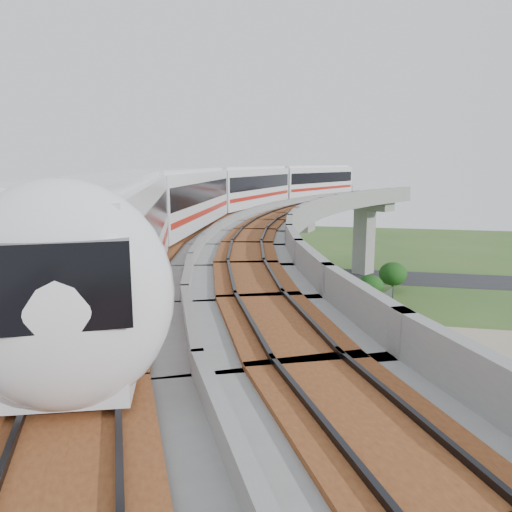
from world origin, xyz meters
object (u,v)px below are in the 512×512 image
(car_white, at_px, (357,418))
(car_red, at_px, (461,427))
(metro_train, at_px, (246,192))
(car_dark, at_px, (412,340))

(car_white, xyz_separation_m, car_red, (5.41, 0.31, -0.10))
(metro_train, height_order, car_red, metro_train)
(car_dark, bearing_deg, car_white, -177.81)
(car_dark, bearing_deg, metro_train, 126.06)
(metro_train, bearing_deg, car_dark, 16.91)
(car_white, height_order, car_dark, car_white)
(metro_train, distance_m, car_red, 20.39)
(car_red, bearing_deg, car_dark, 172.28)
(metro_train, distance_m, car_white, 17.30)
(metro_train, relative_size, car_dark, 15.40)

